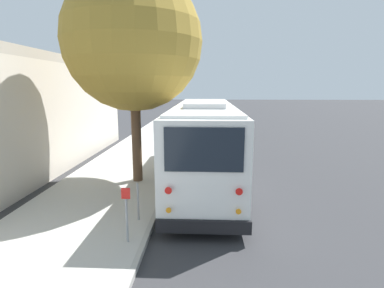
# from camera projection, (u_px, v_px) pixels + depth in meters

# --- Properties ---
(ground_plane) EXTENTS (160.00, 160.00, 0.00)m
(ground_plane) POSITION_uv_depth(u_px,v_px,m) (212.00, 192.00, 11.50)
(ground_plane) COLOR #333335
(sidewalk_slab) EXTENTS (80.00, 4.42, 0.15)m
(sidewalk_slab) POSITION_uv_depth(u_px,v_px,m) (107.00, 189.00, 11.68)
(sidewalk_slab) COLOR #B2AFA8
(sidewalk_slab) RESTS_ON ground
(curb_strip) EXTENTS (80.00, 0.14, 0.15)m
(curb_strip) POSITION_uv_depth(u_px,v_px,m) (165.00, 190.00, 11.57)
(curb_strip) COLOR #9D9A94
(curb_strip) RESTS_ON ground
(shuttle_bus) EXTENTS (10.66, 2.72, 3.46)m
(shuttle_bus) POSITION_uv_depth(u_px,v_px,m) (204.00, 138.00, 12.56)
(shuttle_bus) COLOR white
(shuttle_bus) RESTS_ON ground
(parked_sedan_maroon) EXTENTS (4.29, 1.88, 1.27)m
(parked_sedan_maroon) POSITION_uv_depth(u_px,v_px,m) (199.00, 127.00, 25.34)
(parked_sedan_maroon) COLOR maroon
(parked_sedan_maroon) RESTS_ON ground
(parked_sedan_navy) EXTENTS (4.45, 1.87, 1.26)m
(parked_sedan_navy) POSITION_uv_depth(u_px,v_px,m) (201.00, 119.00, 31.99)
(parked_sedan_navy) COLOR #19234C
(parked_sedan_navy) RESTS_ON ground
(parked_sedan_gray) EXTENTS (4.63, 2.06, 1.27)m
(parked_sedan_gray) POSITION_uv_depth(u_px,v_px,m) (202.00, 113.00, 38.31)
(parked_sedan_gray) COLOR slate
(parked_sedan_gray) RESTS_ON ground
(parked_sedan_blue) EXTENTS (4.48, 1.96, 1.33)m
(parked_sedan_blue) POSITION_uv_depth(u_px,v_px,m) (203.00, 109.00, 44.85)
(parked_sedan_blue) COLOR navy
(parked_sedan_blue) RESTS_ON ground
(street_tree) EXTENTS (5.32, 5.32, 9.00)m
(street_tree) POSITION_uv_depth(u_px,v_px,m) (134.00, 32.00, 11.52)
(street_tree) COLOR brown
(street_tree) RESTS_ON sidewalk_slab
(sign_post_near) EXTENTS (0.06, 0.22, 1.42)m
(sign_post_near) POSITION_uv_depth(u_px,v_px,m) (127.00, 214.00, 7.43)
(sign_post_near) COLOR gray
(sign_post_near) RESTS_ON sidewalk_slab
(sign_post_far) EXTENTS (0.06, 0.06, 1.13)m
(sign_post_far) POSITION_uv_depth(u_px,v_px,m) (138.00, 202.00, 8.69)
(sign_post_far) COLOR gray
(sign_post_far) RESTS_ON sidewalk_slab
(fire_hydrant) EXTENTS (0.22, 0.22, 0.81)m
(fire_hydrant) POSITION_uv_depth(u_px,v_px,m) (176.00, 135.00, 21.43)
(fire_hydrant) COLOR gold
(fire_hydrant) RESTS_ON sidewalk_slab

